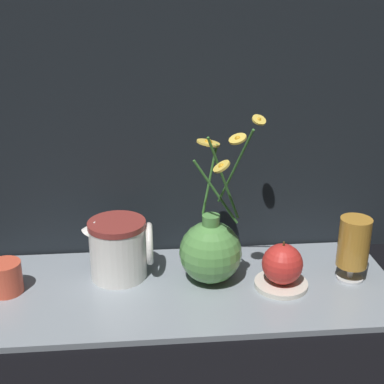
# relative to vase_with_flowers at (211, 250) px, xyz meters

# --- Properties ---
(ground_plane) EXTENTS (6.00, 6.00, 0.00)m
(ground_plane) POSITION_rel_vase_with_flowers_xyz_m (-0.06, -0.02, -0.08)
(ground_plane) COLOR black
(shelf) EXTENTS (0.86, 0.33, 0.01)m
(shelf) POSITION_rel_vase_with_flowers_xyz_m (-0.06, -0.02, -0.08)
(shelf) COLOR gray
(shelf) RESTS_ON ground_plane
(backdrop_wall) EXTENTS (1.36, 0.02, 1.10)m
(backdrop_wall) POSITION_rel_vase_with_flowers_xyz_m (-0.06, 0.16, 0.47)
(backdrop_wall) COLOR black
(backdrop_wall) RESTS_ON ground_plane
(vase_with_flowers) EXTENTS (0.18, 0.18, 0.33)m
(vase_with_flowers) POSITION_rel_vase_with_flowers_xyz_m (0.00, 0.00, 0.00)
(vase_with_flowers) COLOR #59994C
(vase_with_flowers) RESTS_ON shelf
(yellow_mug) EXTENTS (0.08, 0.07, 0.06)m
(yellow_mug) POSITION_rel_vase_with_flowers_xyz_m (-0.41, -0.01, -0.04)
(yellow_mug) COLOR #DB5138
(yellow_mug) RESTS_ON shelf
(ceramic_pitcher) EXTENTS (0.14, 0.12, 0.14)m
(ceramic_pitcher) POSITION_rel_vase_with_flowers_xyz_m (-0.19, 0.03, -0.00)
(ceramic_pitcher) COLOR white
(ceramic_pitcher) RESTS_ON shelf
(tea_glass) EXTENTS (0.06, 0.06, 0.14)m
(tea_glass) POSITION_rel_vase_with_flowers_xyz_m (0.29, -0.02, 0.01)
(tea_glass) COLOR silver
(tea_glass) RESTS_ON shelf
(saucer_plate) EXTENTS (0.11, 0.11, 0.01)m
(saucer_plate) POSITION_rel_vase_with_flowers_xyz_m (0.14, -0.04, -0.06)
(saucer_plate) COLOR silver
(saucer_plate) RESTS_ON shelf
(orange_fruit) EXTENTS (0.08, 0.08, 0.09)m
(orange_fruit) POSITION_rel_vase_with_flowers_xyz_m (0.14, -0.04, -0.02)
(orange_fruit) COLOR red
(orange_fruit) RESTS_ON saucer_plate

